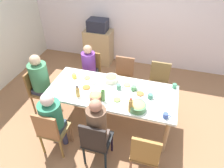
{
  "coord_description": "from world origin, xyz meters",
  "views": [
    {
      "loc": [
        0.74,
        -2.57,
        2.99
      ],
      "look_at": [
        0.0,
        0.0,
        0.93
      ],
      "focal_mm": 33.18,
      "sensor_mm": 36.0,
      "label": 1
    }
  ],
  "objects_px": {
    "plate_0": "(117,100)",
    "bowl_2": "(95,96)",
    "bowl_1": "(111,78)",
    "cup_2": "(119,87)",
    "cup_4": "(93,82)",
    "bottle_2": "(103,95)",
    "chair_4": "(158,82)",
    "chair_2": "(91,71)",
    "plate_2": "(127,85)",
    "chair_3": "(145,153)",
    "microwave": "(98,25)",
    "cup_0": "(150,96)",
    "cup_3": "(166,116)",
    "plate_1": "(87,78)",
    "cup_5": "(74,76)",
    "person_0": "(97,127)",
    "side_cabinet": "(99,47)",
    "chair_5": "(51,130)",
    "plate_4": "(86,88)",
    "person_1": "(40,79)",
    "plate_3": "(140,94)",
    "chair_0": "(96,141)",
    "chair_6": "(123,76)",
    "bottle_1": "(130,105)",
    "cup_6": "(175,86)",
    "person_2": "(89,66)",
    "bottle_0": "(78,91)",
    "bowl_0": "(138,106)",
    "cup_1": "(134,88)",
    "dining_table": "(112,95)",
    "chair_1": "(39,88)"
  },
  "relations": [
    {
      "from": "cup_4",
      "to": "bottle_0",
      "type": "xyz_separation_m",
      "value": [
        -0.12,
        -0.39,
        0.05
      ]
    },
    {
      "from": "plate_1",
      "to": "cup_5",
      "type": "bearing_deg",
      "value": -171.18
    },
    {
      "from": "cup_4",
      "to": "side_cabinet",
      "type": "relative_size",
      "value": 0.12
    },
    {
      "from": "cup_2",
      "to": "cup_5",
      "type": "bearing_deg",
      "value": 174.16
    },
    {
      "from": "cup_0",
      "to": "cup_1",
      "type": "height_order",
      "value": "cup_1"
    },
    {
      "from": "chair_3",
      "to": "microwave",
      "type": "distance_m",
      "value": 3.38
    },
    {
      "from": "person_0",
      "to": "plate_2",
      "type": "distance_m",
      "value": 0.98
    },
    {
      "from": "chair_1",
      "to": "person_2",
      "type": "xyz_separation_m",
      "value": [
        0.74,
        0.75,
        0.17
      ]
    },
    {
      "from": "dining_table",
      "to": "cup_5",
      "type": "relative_size",
      "value": 18.68
    },
    {
      "from": "cup_6",
      "to": "person_1",
      "type": "bearing_deg",
      "value": -170.85
    },
    {
      "from": "dining_table",
      "to": "bowl_1",
      "type": "relative_size",
      "value": 8.46
    },
    {
      "from": "bowl_1",
      "to": "cup_3",
      "type": "bearing_deg",
      "value": -32.43
    },
    {
      "from": "chair_4",
      "to": "bowl_0",
      "type": "distance_m",
      "value": 1.22
    },
    {
      "from": "chair_2",
      "to": "bottle_2",
      "type": "relative_size",
      "value": 3.81
    },
    {
      "from": "chair_0",
      "to": "chair_2",
      "type": "relative_size",
      "value": 1.0
    },
    {
      "from": "cup_6",
      "to": "chair_4",
      "type": "bearing_deg",
      "value": 121.2
    },
    {
      "from": "chair_5",
      "to": "cup_5",
      "type": "distance_m",
      "value": 1.06
    },
    {
      "from": "chair_0",
      "to": "plate_4",
      "type": "xyz_separation_m",
      "value": [
        -0.44,
        0.79,
        0.28
      ]
    },
    {
      "from": "person_1",
      "to": "plate_3",
      "type": "height_order",
      "value": "person_1"
    },
    {
      "from": "cup_0",
      "to": "cup_1",
      "type": "relative_size",
      "value": 0.93
    },
    {
      "from": "side_cabinet",
      "to": "chair_5",
      "type": "bearing_deg",
      "value": -85.31
    },
    {
      "from": "plate_1",
      "to": "plate_4",
      "type": "height_order",
      "value": "same"
    },
    {
      "from": "person_2",
      "to": "bowl_0",
      "type": "relative_size",
      "value": 4.38
    },
    {
      "from": "cup_2",
      "to": "bottle_0",
      "type": "height_order",
      "value": "bottle_0"
    },
    {
      "from": "chair_1",
      "to": "plate_3",
      "type": "xyz_separation_m",
      "value": [
        1.93,
        0.04,
        0.28
      ]
    },
    {
      "from": "person_1",
      "to": "cup_5",
      "type": "distance_m",
      "value": 0.64
    },
    {
      "from": "cup_0",
      "to": "cup_5",
      "type": "height_order",
      "value": "cup_5"
    },
    {
      "from": "chair_0",
      "to": "person_2",
      "type": "xyz_separation_m",
      "value": [
        -0.72,
        1.6,
        0.17
      ]
    },
    {
      "from": "bottle_2",
      "to": "plate_0",
      "type": "bearing_deg",
      "value": 12.12
    },
    {
      "from": "person_2",
      "to": "cup_6",
      "type": "relative_size",
      "value": 10.76
    },
    {
      "from": "plate_0",
      "to": "bowl_2",
      "type": "distance_m",
      "value": 0.35
    },
    {
      "from": "plate_3",
      "to": "bowl_0",
      "type": "xyz_separation_m",
      "value": [
        0.02,
        -0.35,
        0.05
      ]
    },
    {
      "from": "bowl_2",
      "to": "chair_2",
      "type": "bearing_deg",
      "value": 115.22
    },
    {
      "from": "person_0",
      "to": "chair_6",
      "type": "xyz_separation_m",
      "value": [
        0.0,
        1.6,
        -0.21
      ]
    },
    {
      "from": "cup_4",
      "to": "bottle_2",
      "type": "bearing_deg",
      "value": -51.22
    },
    {
      "from": "bowl_2",
      "to": "cup_6",
      "type": "relative_size",
      "value": 1.88
    },
    {
      "from": "chair_2",
      "to": "bottle_0",
      "type": "distance_m",
      "value": 1.19
    },
    {
      "from": "chair_2",
      "to": "plate_2",
      "type": "distance_m",
      "value": 1.17
    },
    {
      "from": "cup_0",
      "to": "cup_3",
      "type": "height_order",
      "value": "cup_0"
    },
    {
      "from": "chair_6",
      "to": "bottle_1",
      "type": "height_order",
      "value": "bottle_1"
    },
    {
      "from": "chair_4",
      "to": "cup_4",
      "type": "distance_m",
      "value": 1.35
    },
    {
      "from": "bottle_1",
      "to": "cup_4",
      "type": "bearing_deg",
      "value": 147.31
    },
    {
      "from": "chair_0",
      "to": "cup_5",
      "type": "relative_size",
      "value": 7.79
    },
    {
      "from": "bowl_1",
      "to": "cup_2",
      "type": "relative_size",
      "value": 2.29
    },
    {
      "from": "chair_0",
      "to": "cup_3",
      "type": "relative_size",
      "value": 8.02
    },
    {
      "from": "dining_table",
      "to": "cup_0",
      "type": "relative_size",
      "value": 18.44
    },
    {
      "from": "bowl_0",
      "to": "cup_1",
      "type": "bearing_deg",
      "value": 107.94
    },
    {
      "from": "chair_2",
      "to": "person_2",
      "type": "bearing_deg",
      "value": -90.0
    },
    {
      "from": "bowl_2",
      "to": "chair_4",
      "type": "bearing_deg",
      "value": 50.28
    },
    {
      "from": "chair_2",
      "to": "plate_2",
      "type": "xyz_separation_m",
      "value": [
        0.93,
        -0.64,
        0.28
      ]
    }
  ]
}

